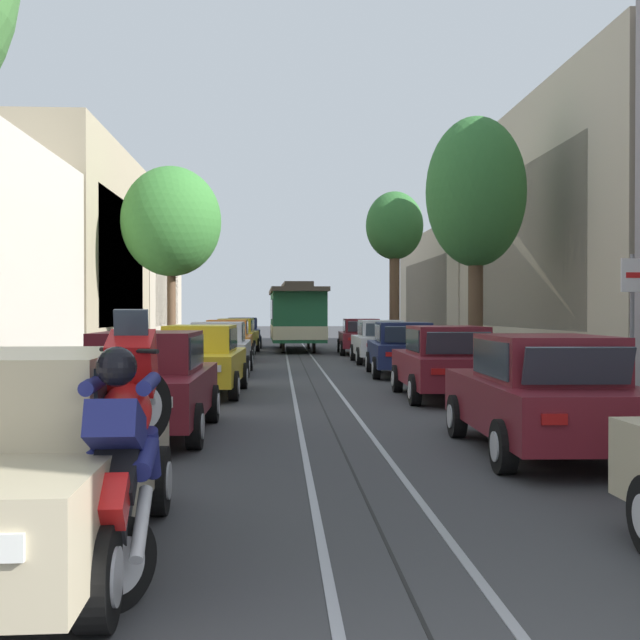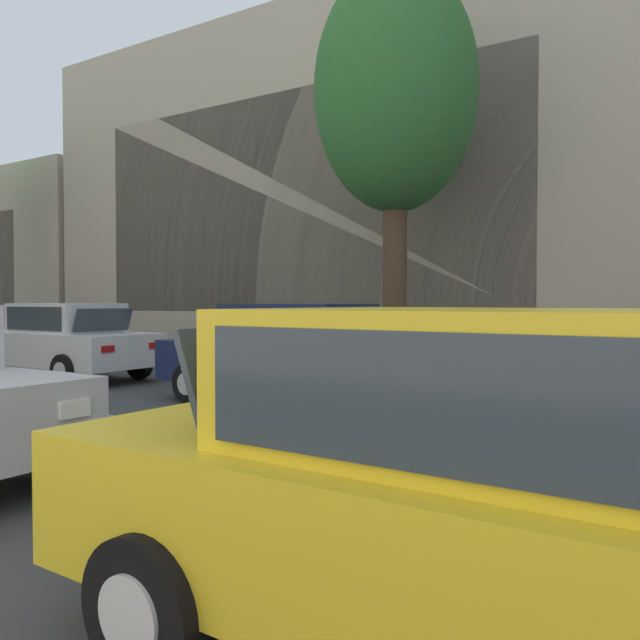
# 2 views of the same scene
# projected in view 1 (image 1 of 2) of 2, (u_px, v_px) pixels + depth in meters

# --- Properties ---
(ground_plane) EXTENTS (160.00, 160.00, 0.00)m
(ground_plane) POSITION_uv_depth(u_px,v_px,m) (308.00, 375.00, 23.37)
(ground_plane) COLOR #38383A
(trolley_track_rails) EXTENTS (1.14, 60.37, 0.01)m
(trolley_track_rails) POSITION_uv_depth(u_px,v_px,m) (304.00, 368.00, 26.60)
(trolley_track_rails) COLOR gray
(trolley_track_rails) RESTS_ON ground
(building_facade_left) EXTENTS (5.14, 52.07, 8.72)m
(building_facade_left) POSITION_uv_depth(u_px,v_px,m) (37.00, 262.00, 28.33)
(building_facade_left) COLOR gray
(building_facade_left) RESTS_ON ground
(building_facade_right) EXTENTS (5.70, 52.07, 10.64)m
(building_facade_right) POSITION_uv_depth(u_px,v_px,m) (604.00, 234.00, 25.63)
(building_facade_right) COLOR gray
(building_facade_right) RESTS_ON ground
(parked_car_beige_near_left) EXTENTS (2.07, 4.39, 1.58)m
(parked_car_beige_near_left) POSITION_uv_depth(u_px,v_px,m) (17.00, 456.00, 5.95)
(parked_car_beige_near_left) COLOR #C1B28E
(parked_car_beige_near_left) RESTS_ON ground
(parked_car_maroon_second_left) EXTENTS (2.02, 4.37, 1.58)m
(parked_car_maroon_second_left) POSITION_uv_depth(u_px,v_px,m) (147.00, 383.00, 12.12)
(parked_car_maroon_second_left) COLOR maroon
(parked_car_maroon_second_left) RESTS_ON ground
(parked_car_yellow_mid_left) EXTENTS (2.08, 4.40, 1.58)m
(parked_car_yellow_mid_left) POSITION_uv_depth(u_px,v_px,m) (200.00, 359.00, 18.01)
(parked_car_yellow_mid_left) COLOR gold
(parked_car_yellow_mid_left) RESTS_ON ground
(parked_car_silver_fourth_left) EXTENTS (2.01, 4.36, 1.58)m
(parked_car_silver_fourth_left) POSITION_uv_depth(u_px,v_px,m) (219.00, 348.00, 23.87)
(parked_car_silver_fourth_left) COLOR #B7B7BC
(parked_car_silver_fourth_left) RESTS_ON ground
(parked_car_orange_fifth_left) EXTENTS (2.02, 4.37, 1.58)m
(parked_car_orange_fifth_left) POSITION_uv_depth(u_px,v_px,m) (228.00, 340.00, 30.17)
(parked_car_orange_fifth_left) COLOR orange
(parked_car_orange_fifth_left) RESTS_ON ground
(parked_car_yellow_sixth_left) EXTENTS (2.13, 4.42, 1.58)m
(parked_car_yellow_sixth_left) POSITION_uv_depth(u_px,v_px,m) (236.00, 336.00, 35.96)
(parked_car_yellow_sixth_left) COLOR gold
(parked_car_yellow_sixth_left) RESTS_ON ground
(parked_car_navy_far_left) EXTENTS (2.11, 4.41, 1.58)m
(parked_car_navy_far_left) POSITION_uv_depth(u_px,v_px,m) (243.00, 332.00, 41.84)
(parked_car_navy_far_left) COLOR #19234C
(parked_car_navy_far_left) RESTS_ON ground
(parked_car_maroon_second_right) EXTENTS (2.07, 4.39, 1.58)m
(parked_car_maroon_second_right) POSITION_uv_depth(u_px,v_px,m) (544.00, 394.00, 10.49)
(parked_car_maroon_second_right) COLOR maroon
(parked_car_maroon_second_right) RESTS_ON ground
(parked_car_maroon_mid_right) EXTENTS (2.05, 4.38, 1.58)m
(parked_car_maroon_mid_right) POSITION_uv_depth(u_px,v_px,m) (446.00, 362.00, 17.15)
(parked_car_maroon_mid_right) COLOR maroon
(parked_car_maroon_mid_right) RESTS_ON ground
(parked_car_navy_fourth_right) EXTENTS (2.13, 4.42, 1.58)m
(parked_car_navy_fourth_right) POSITION_uv_depth(u_px,v_px,m) (403.00, 349.00, 23.27)
(parked_car_navy_fourth_right) COLOR #19234C
(parked_car_navy_fourth_right) RESTS_ON ground
(parked_car_white_fifth_right) EXTENTS (2.04, 4.38, 1.58)m
(parked_car_white_fifth_right) POSITION_uv_depth(u_px,v_px,m) (380.00, 341.00, 29.16)
(parked_car_white_fifth_right) COLOR silver
(parked_car_white_fifth_right) RESTS_ON ground
(parked_car_maroon_sixth_right) EXTENTS (2.09, 4.40, 1.58)m
(parked_car_maroon_sixth_right) POSITION_uv_depth(u_px,v_px,m) (361.00, 336.00, 35.19)
(parked_car_maroon_sixth_right) COLOR maroon
(parked_car_maroon_sixth_right) RESTS_ON ground
(street_tree_kerb_left_second) EXTENTS (3.62, 3.62, 7.19)m
(street_tree_kerb_left_second) POSITION_uv_depth(u_px,v_px,m) (171.00, 222.00, 28.68)
(street_tree_kerb_left_second) COLOR brown
(street_tree_kerb_left_second) RESTS_ON ground
(street_tree_kerb_right_second) EXTENTS (2.85, 2.86, 7.47)m
(street_tree_kerb_right_second) POSITION_uv_depth(u_px,v_px,m) (476.00, 194.00, 22.51)
(street_tree_kerb_right_second) COLOR #4C3826
(street_tree_kerb_right_second) RESTS_ON ground
(street_tree_kerb_right_mid) EXTENTS (2.73, 2.36, 7.59)m
(street_tree_kerb_right_mid) POSITION_uv_depth(u_px,v_px,m) (395.00, 230.00, 37.30)
(street_tree_kerb_right_mid) COLOR brown
(street_tree_kerb_right_mid) RESTS_ON ground
(cable_car_trolley) EXTENTS (2.78, 9.17, 3.28)m
(cable_car_trolley) POSITION_uv_depth(u_px,v_px,m) (296.00, 316.00, 38.40)
(cable_car_trolley) COLOR #1E5B38
(cable_car_trolley) RESTS_ON ground
(motorcycle_with_rider) EXTENTS (0.48, 1.81, 1.91)m
(motorcycle_with_rider) POSITION_uv_depth(u_px,v_px,m) (124.00, 444.00, 5.30)
(motorcycle_with_rider) COLOR black
(motorcycle_with_rider) RESTS_ON ground
(street_sign_post) EXTENTS (0.36, 0.08, 2.72)m
(street_sign_post) POSITION_uv_depth(u_px,v_px,m) (632.00, 326.00, 11.26)
(street_sign_post) COLOR slate
(street_sign_post) RESTS_ON ground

